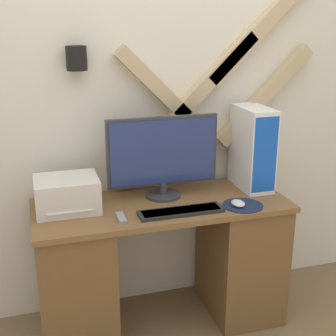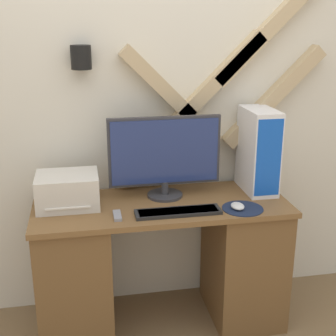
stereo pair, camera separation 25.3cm
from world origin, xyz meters
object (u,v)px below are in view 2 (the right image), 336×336
object	(u,v)px
keyboard	(178,212)
remote_control	(117,216)
computer_tower	(258,151)
printer	(68,190)
monitor	(165,154)
mouse	(238,206)

from	to	relation	value
keyboard	remote_control	distance (m)	0.32
computer_tower	remote_control	bearing A→B (deg)	-163.87
computer_tower	printer	size ratio (longest dim) A/B	1.47
monitor	remote_control	bearing A→B (deg)	-140.13
monitor	remote_control	size ratio (longest dim) A/B	5.24
mouse	computer_tower	distance (m)	0.40
keyboard	printer	distance (m)	0.61
remote_control	monitor	bearing A→B (deg)	39.87
mouse	printer	size ratio (longest dim) A/B	0.29
keyboard	mouse	distance (m)	0.32
mouse	remote_control	world-z (taller)	mouse
mouse	computer_tower	size ratio (longest dim) A/B	0.20
mouse	printer	xyz separation A→B (m)	(-0.89, 0.22, 0.07)
keyboard	remote_control	size ratio (longest dim) A/B	3.76
keyboard	computer_tower	xyz separation A→B (m)	(0.53, 0.26, 0.23)
mouse	printer	distance (m)	0.92
monitor	mouse	bearing A→B (deg)	-36.87
monitor	computer_tower	xyz separation A→B (m)	(0.55, -0.00, -0.01)
mouse	printer	world-z (taller)	printer
monitor	printer	world-z (taller)	monitor
monitor	computer_tower	size ratio (longest dim) A/B	1.30
monitor	printer	size ratio (longest dim) A/B	1.91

